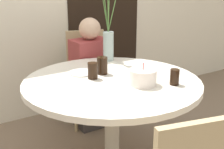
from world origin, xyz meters
The scene contains 10 objects.
doorway_panel centered at (0.73, 1.27, 1.02)m, with size 0.90×0.01×2.05m.
dining_table centered at (0.00, 0.00, 0.61)m, with size 1.25×1.25×0.74m.
chair_left_flank centered at (0.29, 0.90, 0.51)m, with size 0.50×0.50×0.91m.
birthday_cake centered at (0.12, -0.19, 0.79)m, with size 0.18×0.18×0.15m.
flower_vase centered at (0.25, 0.45, 1.00)m, with size 0.17×0.20×0.82m.
side_plate centered at (-0.11, 0.25, 0.74)m, with size 0.20×0.20×0.01m.
drink_glass_0 centered at (-0.10, 0.10, 0.80)m, with size 0.07×0.07×0.12m.
drink_glass_1 centered at (0.02, 0.16, 0.80)m, with size 0.08×0.08×0.13m.
drink_glass_2 centered at (0.30, -0.31, 0.79)m, with size 0.06×0.06×0.11m.
person_boy centered at (0.24, 0.75, 0.50)m, with size 0.34×0.24×1.07m.
Camera 1 is at (-1.13, -1.73, 1.45)m, focal length 50.00 mm.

